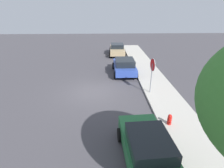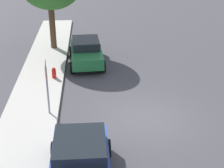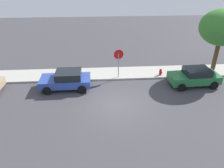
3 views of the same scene
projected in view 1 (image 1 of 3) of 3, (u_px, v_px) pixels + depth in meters
ground_plane at (93, 92)px, 12.84m from camera, size 60.00×60.00×0.00m
sidewalk_curb at (159, 90)px, 12.98m from camera, size 32.00×2.38×0.14m
stop_sign at (152, 70)px, 11.78m from camera, size 0.87×0.11×2.62m
parked_car_blue at (124, 66)px, 16.03m from camera, size 3.88×2.09×1.44m
parked_car_green at (147, 149)px, 6.70m from camera, size 4.01×2.13×1.43m
parked_car_tan at (117, 49)px, 22.36m from camera, size 4.05×2.12×1.39m
fire_hydrant at (169, 120)px, 9.00m from camera, size 0.30×0.22×0.72m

